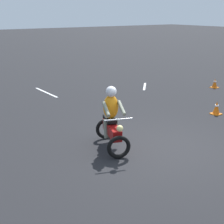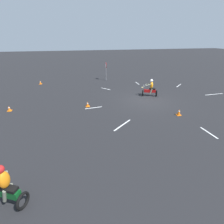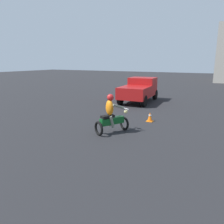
% 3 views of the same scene
% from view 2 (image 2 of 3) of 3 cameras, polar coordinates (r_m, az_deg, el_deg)
% --- Properties ---
extents(ground_plane, '(120.00, 120.00, 0.00)m').
position_cam_2_polar(ground_plane, '(16.16, 11.11, 3.70)').
color(ground_plane, black).
extents(motorcycle_rider_foreground, '(1.06, 1.55, 1.66)m').
position_cam_2_polar(motorcycle_rider_foreground, '(17.25, 12.41, 7.40)').
color(motorcycle_rider_foreground, black).
rests_on(motorcycle_rider_foreground, ground).
extents(motorcycle_rider_background, '(1.18, 1.52, 1.66)m').
position_cam_2_polar(motorcycle_rider_background, '(7.33, -31.62, -20.31)').
color(motorcycle_rider_background, black).
rests_on(motorcycle_rider_background, ground).
extents(stop_sign, '(0.70, 0.08, 2.30)m').
position_cam_2_polar(stop_sign, '(23.06, -2.01, 14.28)').
color(stop_sign, slate).
rests_on(stop_sign, ground).
extents(traffic_cone_near_left, '(0.32, 0.32, 0.41)m').
position_cam_2_polar(traffic_cone_near_left, '(23.07, -22.34, 8.89)').
color(traffic_cone_near_left, orange).
rests_on(traffic_cone_near_left, ground).
extents(traffic_cone_mid_center, '(0.32, 0.32, 0.42)m').
position_cam_2_polar(traffic_cone_mid_center, '(14.58, -7.99, 2.53)').
color(traffic_cone_mid_center, orange).
rests_on(traffic_cone_mid_center, ground).
extents(traffic_cone_far_right, '(0.32, 0.32, 0.48)m').
position_cam_2_polar(traffic_cone_far_right, '(13.74, 21.00, -0.10)').
color(traffic_cone_far_right, orange).
rests_on(traffic_cone_far_right, ground).
extents(traffic_cone_far_center, '(0.32, 0.32, 0.40)m').
position_cam_2_polar(traffic_cone_far_center, '(15.76, -30.56, 0.95)').
color(traffic_cone_far_center, orange).
rests_on(traffic_cone_far_center, ground).
extents(lane_stripe_e, '(1.31, 0.14, 0.01)m').
position_cam_2_polar(lane_stripe_e, '(22.07, 8.27, 9.29)').
color(lane_stripe_e, silver).
rests_on(lane_stripe_e, ground).
extents(lane_stripe_ne, '(1.01, 0.92, 0.01)m').
position_cam_2_polar(lane_stripe_ne, '(19.47, -2.07, 7.58)').
color(lane_stripe_ne, silver).
rests_on(lane_stripe_ne, ground).
extents(lane_stripe_n, '(0.24, 1.40, 0.01)m').
position_cam_2_polar(lane_stripe_n, '(14.32, -6.05, 1.39)').
color(lane_stripe_n, silver).
rests_on(lane_stripe_n, ground).
extents(lane_stripe_nw, '(1.33, 1.52, 0.01)m').
position_cam_2_polar(lane_stripe_nw, '(11.54, 3.42, -4.27)').
color(lane_stripe_nw, silver).
rests_on(lane_stripe_nw, ground).
extents(lane_stripe_w, '(1.41, 0.15, 0.01)m').
position_cam_2_polar(lane_stripe_w, '(12.18, 29.06, -5.91)').
color(lane_stripe_w, silver).
rests_on(lane_stripe_w, ground).
extents(lane_stripe_s, '(0.19, 2.14, 0.01)m').
position_cam_2_polar(lane_stripe_s, '(20.36, 30.34, 5.03)').
color(lane_stripe_s, silver).
rests_on(lane_stripe_s, ground).
extents(lane_stripe_se, '(1.19, 1.33, 0.01)m').
position_cam_2_polar(lane_stripe_se, '(22.29, 21.00, 8.11)').
color(lane_stripe_se, silver).
rests_on(lane_stripe_se, ground).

